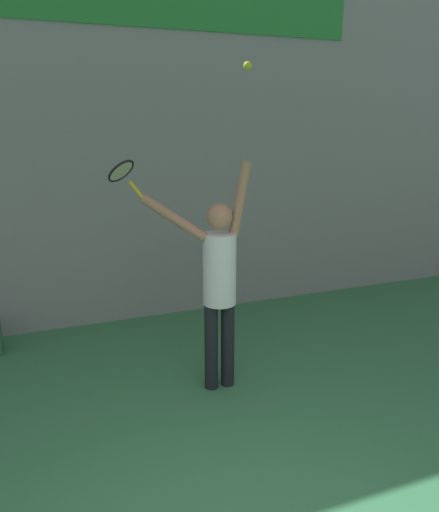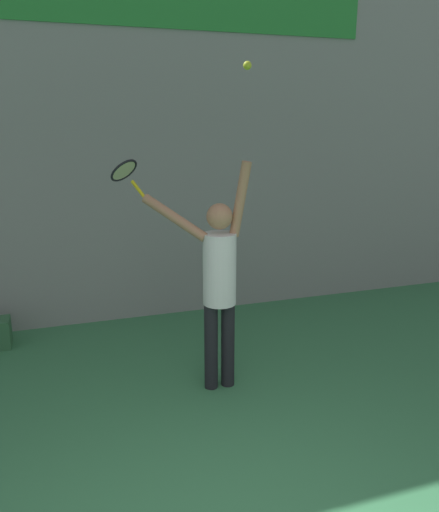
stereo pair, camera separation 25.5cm
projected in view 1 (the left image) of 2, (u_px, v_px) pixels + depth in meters
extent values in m
cube|color=gray|center=(99.00, 122.00, 5.88)|extent=(18.00, 0.10, 5.00)
cylinder|color=black|center=(211.00, 347.00, 4.76)|extent=(0.13, 0.13, 0.86)
cylinder|color=black|center=(228.00, 344.00, 4.82)|extent=(0.13, 0.13, 0.86)
cylinder|color=white|center=(220.00, 269.00, 4.59)|extent=(0.31, 0.31, 0.67)
sphere|color=tan|center=(220.00, 216.00, 4.46)|extent=(0.24, 0.24, 0.24)
cylinder|color=tan|center=(240.00, 199.00, 4.45)|extent=(0.22, 0.20, 0.69)
cylinder|color=tan|center=(174.00, 218.00, 4.51)|extent=(0.55, 0.47, 0.41)
cylinder|color=yellow|center=(137.00, 190.00, 4.57)|extent=(0.13, 0.16, 0.17)
torus|color=black|center=(121.00, 171.00, 4.61)|extent=(0.36, 0.35, 0.22)
cylinder|color=beige|center=(121.00, 171.00, 4.61)|extent=(0.30, 0.29, 0.18)
sphere|color=#CCDB2D|center=(248.00, 66.00, 4.10)|extent=(0.07, 0.07, 0.07)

